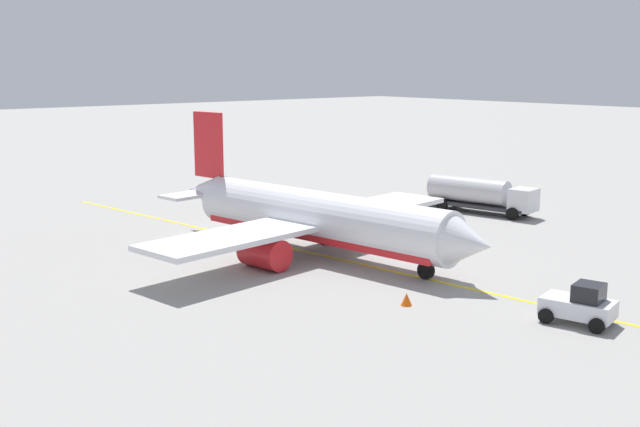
{
  "coord_description": "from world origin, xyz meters",
  "views": [
    {
      "loc": [
        40.36,
        -33.62,
        13.23
      ],
      "look_at": [
        0.0,
        0.0,
        3.0
      ],
      "focal_mm": 42.88,
      "sensor_mm": 36.0,
      "label": 1
    }
  ],
  "objects_px": {
    "airplane": "(315,218)",
    "safety_cone_nose": "(407,299)",
    "refueling_worker": "(410,207)",
    "fuel_tanker": "(479,194)",
    "pushback_tug": "(580,305)"
  },
  "relations": [
    {
      "from": "airplane",
      "to": "safety_cone_nose",
      "type": "xyz_separation_m",
      "value": [
        12.46,
        -3.6,
        -2.25
      ]
    },
    {
      "from": "refueling_worker",
      "to": "safety_cone_nose",
      "type": "distance_m",
      "value": 26.06
    },
    {
      "from": "fuel_tanker",
      "to": "pushback_tug",
      "type": "height_order",
      "value": "fuel_tanker"
    },
    {
      "from": "airplane",
      "to": "safety_cone_nose",
      "type": "relative_size",
      "value": 39.79
    },
    {
      "from": "airplane",
      "to": "safety_cone_nose",
      "type": "distance_m",
      "value": 13.16
    },
    {
      "from": "pushback_tug",
      "to": "safety_cone_nose",
      "type": "distance_m",
      "value": 9.21
    },
    {
      "from": "safety_cone_nose",
      "to": "refueling_worker",
      "type": "bearing_deg",
      "value": 133.2
    },
    {
      "from": "airplane",
      "to": "pushback_tug",
      "type": "bearing_deg",
      "value": 3.15
    },
    {
      "from": "pushback_tug",
      "to": "safety_cone_nose",
      "type": "height_order",
      "value": "pushback_tug"
    },
    {
      "from": "refueling_worker",
      "to": "fuel_tanker",
      "type": "bearing_deg",
      "value": 63.62
    },
    {
      "from": "pushback_tug",
      "to": "refueling_worker",
      "type": "relative_size",
      "value": 2.32
    },
    {
      "from": "fuel_tanker",
      "to": "refueling_worker",
      "type": "bearing_deg",
      "value": -116.38
    },
    {
      "from": "refueling_worker",
      "to": "safety_cone_nose",
      "type": "height_order",
      "value": "refueling_worker"
    },
    {
      "from": "airplane",
      "to": "refueling_worker",
      "type": "relative_size",
      "value": 16.69
    },
    {
      "from": "safety_cone_nose",
      "to": "fuel_tanker",
      "type": "bearing_deg",
      "value": 120.92
    }
  ]
}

